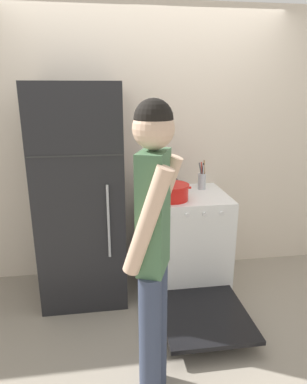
{
  "coord_description": "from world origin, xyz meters",
  "views": [
    {
      "loc": [
        -0.42,
        -3.22,
        1.83
      ],
      "look_at": [
        -0.02,
        -0.49,
        0.98
      ],
      "focal_mm": 32.0,
      "sensor_mm": 36.0,
      "label": 1
    }
  ],
  "objects_px": {
    "refrigerator": "(81,195)",
    "tea_kettle": "(167,183)",
    "dutch_oven_pot": "(171,192)",
    "utensil_jar": "(202,180)",
    "stove_range": "(186,241)",
    "person": "(153,245)"
  },
  "relations": [
    {
      "from": "refrigerator",
      "to": "tea_kettle",
      "type": "relative_size",
      "value": 7.42
    },
    {
      "from": "dutch_oven_pot",
      "to": "utensil_jar",
      "type": "bearing_deg",
      "value": 38.22
    },
    {
      "from": "stove_range",
      "to": "refrigerator",
      "type": "bearing_deg",
      "value": 178.66
    },
    {
      "from": "refrigerator",
      "to": "stove_range",
      "type": "relative_size",
      "value": 1.34
    },
    {
      "from": "stove_range",
      "to": "person",
      "type": "bearing_deg",
      "value": -112.02
    },
    {
      "from": "tea_kettle",
      "to": "person",
      "type": "relative_size",
      "value": 0.14
    },
    {
      "from": "refrigerator",
      "to": "person",
      "type": "bearing_deg",
      "value": -69.54
    },
    {
      "from": "stove_range",
      "to": "dutch_oven_pot",
      "type": "distance_m",
      "value": 0.56
    },
    {
      "from": "person",
      "to": "dutch_oven_pot",
      "type": "bearing_deg",
      "value": 5.29
    },
    {
      "from": "stove_range",
      "to": "utensil_jar",
      "type": "height_order",
      "value": "utensil_jar"
    },
    {
      "from": "stove_range",
      "to": "utensil_jar",
      "type": "bearing_deg",
      "value": 44.07
    },
    {
      "from": "tea_kettle",
      "to": "utensil_jar",
      "type": "xyz_separation_m",
      "value": [
        0.34,
        0.01,
        0.01
      ]
    },
    {
      "from": "refrigerator",
      "to": "tea_kettle",
      "type": "xyz_separation_m",
      "value": [
        0.78,
        0.15,
        0.04
      ]
    },
    {
      "from": "refrigerator",
      "to": "dutch_oven_pot",
      "type": "height_order",
      "value": "refrigerator"
    },
    {
      "from": "utensil_jar",
      "to": "dutch_oven_pot",
      "type": "bearing_deg",
      "value": -141.78
    },
    {
      "from": "dutch_oven_pot",
      "to": "tea_kettle",
      "type": "height_order",
      "value": "tea_kettle"
    },
    {
      "from": "stove_range",
      "to": "tea_kettle",
      "type": "xyz_separation_m",
      "value": [
        -0.15,
        0.17,
        0.53
      ]
    },
    {
      "from": "refrigerator",
      "to": "tea_kettle",
      "type": "height_order",
      "value": "refrigerator"
    },
    {
      "from": "refrigerator",
      "to": "utensil_jar",
      "type": "distance_m",
      "value": 1.13
    },
    {
      "from": "refrigerator",
      "to": "dutch_oven_pot",
      "type": "xyz_separation_m",
      "value": [
        0.77,
        -0.12,
        0.03
      ]
    },
    {
      "from": "refrigerator",
      "to": "dutch_oven_pot",
      "type": "relative_size",
      "value": 5.43
    },
    {
      "from": "refrigerator",
      "to": "utensil_jar",
      "type": "xyz_separation_m",
      "value": [
        1.12,
        0.16,
        0.05
      ]
    }
  ]
}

